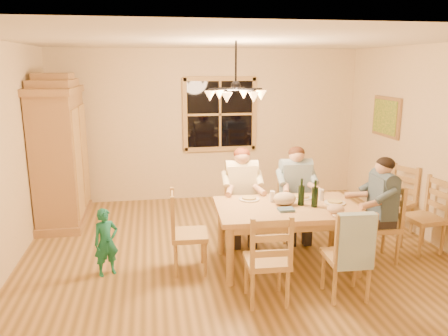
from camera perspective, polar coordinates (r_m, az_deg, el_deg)
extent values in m
plane|color=brown|center=(5.91, 1.41, -10.81)|extent=(5.50, 5.50, 0.00)
cube|color=white|center=(5.40, 1.58, 16.31)|extent=(5.50, 5.00, 0.02)
cube|color=beige|center=(7.94, -2.00, 5.59)|extent=(5.50, 0.02, 2.70)
cube|color=beige|center=(5.66, -26.96, 0.99)|extent=(0.02, 5.00, 2.70)
cube|color=beige|center=(6.60, 25.64, 2.70)|extent=(0.02, 5.00, 2.70)
cube|color=black|center=(7.92, -0.55, 7.04)|extent=(1.20, 0.03, 1.20)
cube|color=tan|center=(7.90, -0.53, 7.02)|extent=(1.30, 0.06, 1.30)
cube|color=olive|center=(7.55, 20.45, 6.28)|extent=(0.04, 0.78, 0.64)
cube|color=#1E6B2D|center=(7.54, 20.25, 6.28)|extent=(0.02, 0.68, 0.54)
cylinder|color=black|center=(5.40, 1.56, 13.50)|extent=(0.02, 0.02, 0.53)
sphere|color=black|center=(5.40, 1.54, 10.69)|extent=(0.12, 0.12, 0.12)
cylinder|color=black|center=(5.44, 3.22, 10.27)|extent=(0.34, 0.02, 0.02)
cone|color=#FFB259|center=(5.48, 4.87, 9.43)|extent=(0.13, 0.13, 0.12)
cylinder|color=black|center=(5.56, 2.08, 10.34)|extent=(0.19, 0.31, 0.02)
cone|color=#FFB259|center=(5.71, 2.59, 9.62)|extent=(0.13, 0.13, 0.12)
cylinder|color=black|center=(5.53, 0.43, 10.34)|extent=(0.19, 0.31, 0.02)
cone|color=#FFB259|center=(5.65, -0.63, 9.59)|extent=(0.13, 0.13, 0.12)
cylinder|color=black|center=(5.38, -0.16, 10.25)|extent=(0.34, 0.02, 0.02)
cone|color=#FFB259|center=(5.36, -1.87, 9.38)|extent=(0.13, 0.13, 0.12)
cylinder|color=black|center=(5.25, 0.97, 10.18)|extent=(0.19, 0.31, 0.02)
cone|color=#FFB259|center=(5.11, 0.36, 9.19)|extent=(0.13, 0.13, 0.12)
cylinder|color=black|center=(5.29, 2.70, 10.19)|extent=(0.19, 0.31, 0.02)
cone|color=#FFB259|center=(5.17, 3.90, 9.21)|extent=(0.13, 0.13, 0.12)
cube|color=olive|center=(7.17, -20.59, 1.05)|extent=(0.60, 1.30, 2.00)
cube|color=olive|center=(7.03, -21.29, 9.44)|extent=(0.66, 1.40, 0.10)
cube|color=olive|center=(7.03, -21.36, 10.25)|extent=(0.58, 1.00, 0.12)
cube|color=olive|center=(7.03, -21.43, 11.06)|extent=(0.52, 0.55, 0.10)
cube|color=tan|center=(6.79, -18.53, 0.58)|extent=(0.03, 0.55, 1.60)
cube|color=tan|center=(7.43, -17.79, 1.68)|extent=(0.03, 0.55, 1.60)
cube|color=olive|center=(7.41, -20.00, -6.07)|extent=(0.66, 1.40, 0.12)
cube|color=tan|center=(5.33, 8.29, -5.27)|extent=(1.75, 1.12, 0.06)
cube|color=tan|center=(5.36, 8.27, -6.09)|extent=(1.60, 0.96, 0.10)
cylinder|color=tan|center=(4.94, 0.82, -11.42)|extent=(0.09, 0.09, 0.70)
cylinder|color=tan|center=(5.35, 17.32, -10.07)|extent=(0.09, 0.09, 0.70)
cylinder|color=tan|center=(5.71, -0.35, -7.90)|extent=(0.09, 0.09, 0.70)
cylinder|color=tan|center=(6.07, 14.06, -7.02)|extent=(0.09, 0.09, 0.70)
cube|color=tan|center=(6.08, 2.29, -5.57)|extent=(0.46, 0.44, 0.06)
cube|color=tan|center=(6.00, 2.32, -3.13)|extent=(0.38, 0.07, 0.54)
cube|color=tan|center=(6.25, 9.22, -5.22)|extent=(0.46, 0.44, 0.06)
cube|color=tan|center=(6.17, 9.31, -2.84)|extent=(0.38, 0.07, 0.54)
cube|color=tan|center=(4.61, 5.62, -12.01)|extent=(0.46, 0.44, 0.06)
cube|color=tan|center=(4.50, 5.70, -8.90)|extent=(0.38, 0.07, 0.54)
cube|color=tan|center=(4.86, 15.69, -11.09)|extent=(0.46, 0.44, 0.06)
cube|color=tan|center=(4.76, 15.90, -8.13)|extent=(0.38, 0.07, 0.54)
cube|color=tan|center=(5.25, -4.55, -8.72)|extent=(0.44, 0.46, 0.06)
cube|color=tan|center=(5.16, -4.60, -5.94)|extent=(0.07, 0.38, 0.54)
cube|color=tan|center=(5.84, 19.59, -7.16)|extent=(0.44, 0.46, 0.06)
cube|color=tan|center=(5.76, 19.80, -4.64)|extent=(0.07, 0.38, 0.54)
cube|color=beige|center=(5.97, 2.33, -2.02)|extent=(0.41, 0.24, 0.52)
cube|color=#262328|center=(6.06, 2.30, -4.85)|extent=(0.40, 0.44, 0.14)
sphere|color=tan|center=(5.88, 2.36, 1.55)|extent=(0.21, 0.21, 0.21)
ellipsoid|color=#592614|center=(5.87, 2.37, 1.84)|extent=(0.22, 0.22, 0.17)
cube|color=#306485|center=(6.13, 9.35, -1.77)|extent=(0.41, 0.24, 0.52)
cube|color=#262328|center=(6.22, 9.24, -4.52)|extent=(0.40, 0.44, 0.14)
sphere|color=tan|center=(6.05, 9.49, 1.71)|extent=(0.21, 0.21, 0.21)
ellipsoid|color=#381E11|center=(6.04, 9.50, 1.99)|extent=(0.22, 0.22, 0.17)
cube|color=#415568|center=(5.72, 19.89, -3.50)|extent=(0.24, 0.41, 0.52)
cube|color=#262328|center=(5.82, 19.65, -6.43)|extent=(0.44, 0.40, 0.14)
sphere|color=tan|center=(5.63, 20.19, 0.21)|extent=(0.21, 0.21, 0.21)
ellipsoid|color=black|center=(5.62, 20.22, 0.50)|extent=(0.22, 0.22, 0.17)
cube|color=#98BBCE|center=(4.60, 16.80, -9.19)|extent=(0.38, 0.12, 0.58)
cylinder|color=black|center=(5.35, 10.07, -3.10)|extent=(0.08, 0.08, 0.33)
cylinder|color=black|center=(5.32, 11.79, -3.28)|extent=(0.08, 0.08, 0.33)
cylinder|color=white|center=(5.52, 3.29, -4.08)|extent=(0.26, 0.26, 0.02)
cylinder|color=white|center=(5.67, 10.11, -3.81)|extent=(0.26, 0.26, 0.02)
cylinder|color=white|center=(5.54, 14.26, -4.42)|extent=(0.26, 0.26, 0.02)
cylinder|color=silver|center=(5.45, 6.35, -3.70)|extent=(0.06, 0.06, 0.14)
cylinder|color=silver|center=(5.61, 12.60, -3.44)|extent=(0.06, 0.06, 0.14)
ellipsoid|color=tan|center=(5.16, 14.39, -5.22)|extent=(0.20, 0.20, 0.11)
cube|color=#466481|center=(5.16, 8.11, -5.40)|extent=(0.19, 0.15, 0.03)
ellipsoid|color=#C4AF8E|center=(5.36, 7.93, -3.97)|extent=(0.28, 0.22, 0.15)
imported|color=#1A755F|center=(5.34, -15.15, -9.32)|extent=(0.35, 0.30, 0.81)
cube|color=tan|center=(6.33, 24.62, -6.04)|extent=(0.46, 0.48, 0.06)
cube|color=tan|center=(6.26, 24.86, -3.70)|extent=(0.09, 0.38, 0.54)
cube|color=tan|center=(6.88, 21.48, -4.27)|extent=(0.56, 0.57, 0.06)
cube|color=tan|center=(6.80, 21.67, -2.09)|extent=(0.20, 0.37, 0.54)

